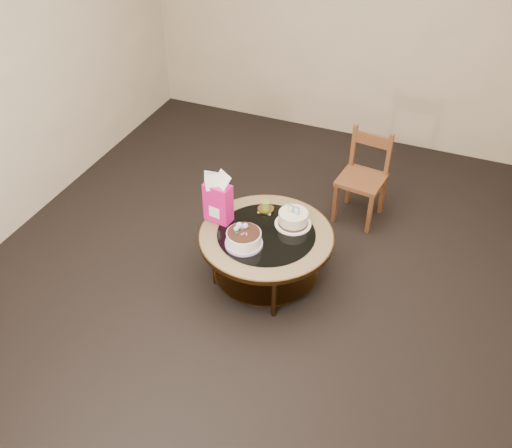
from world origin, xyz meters
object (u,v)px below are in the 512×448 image
at_px(coffee_table, 266,241).
at_px(decorated_cake, 244,239).
at_px(cream_cake, 293,219).
at_px(gift_bag, 218,198).
at_px(dining_chair, 363,177).

height_order(coffee_table, decorated_cake, decorated_cake).
distance_m(cream_cake, gift_bag, 0.59).
height_order(cream_cake, gift_bag, gift_bag).
xyz_separation_m(coffee_table, dining_chair, (0.47, 1.09, 0.03)).
xyz_separation_m(decorated_cake, cream_cake, (0.25, 0.36, 0.00)).
xyz_separation_m(gift_bag, dining_chair, (0.87, 1.07, -0.25)).
relative_size(cream_cake, gift_bag, 0.68).
distance_m(coffee_table, decorated_cake, 0.25).
height_order(coffee_table, cream_cake, cream_cake).
bearing_deg(dining_chair, coffee_table, -106.77).
distance_m(coffee_table, cream_cake, 0.27).
distance_m(decorated_cake, dining_chair, 1.40).
bearing_deg(cream_cake, dining_chair, 83.12).
bearing_deg(gift_bag, dining_chair, 59.43).
distance_m(gift_bag, dining_chair, 1.40).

